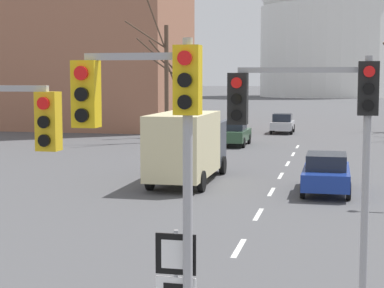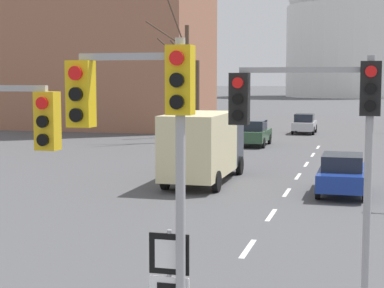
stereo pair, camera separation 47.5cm
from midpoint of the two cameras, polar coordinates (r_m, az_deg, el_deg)
name	(u,v)px [view 1 (the left image)]	position (r m, az deg, el deg)	size (l,w,h in m)	color
lane_stripe_2	(239,248)	(17.82, 3.42, -9.21)	(0.16, 2.00, 0.01)	silver
lane_stripe_3	(258,214)	(22.16, 5.31, -6.24)	(0.16, 2.00, 0.01)	silver
lane_stripe_4	(271,192)	(26.54, 6.56, -4.24)	(0.16, 2.00, 0.01)	silver
lane_stripe_5	(281,176)	(30.96, 7.46, -2.81)	(0.16, 2.00, 0.01)	silver
lane_stripe_6	(288,164)	(35.41, 8.12, -1.74)	(0.16, 2.00, 0.01)	silver
lane_stripe_7	(293,154)	(39.86, 8.64, -0.90)	(0.16, 2.00, 0.01)	silver
lane_stripe_8	(297,147)	(44.32, 9.06, -0.24)	(0.16, 2.00, 0.01)	silver
traffic_signal_centre_tall	(152,128)	(9.06, -5.08, 1.38)	(1.86, 0.34, 5.19)	#9E9EA3
traffic_signal_near_right	(321,122)	(11.84, 10.24, 1.90)	(2.71, 0.34, 5.03)	#9E9EA3
route_sign_post	(176,283)	(9.52, -2.90, -12.27)	(0.60, 0.08, 2.45)	#9E9EA3
sedan_near_left	(326,173)	(26.47, 11.35, -2.51)	(1.91, 4.50, 1.63)	navy
sedan_near_right	(283,123)	(55.11, 7.81, 1.84)	(1.88, 4.07, 1.68)	#B7B7BC
sedan_mid_centre	(234,133)	(44.52, 3.43, 1.01)	(1.95, 4.56, 1.78)	#2D4C33
delivery_truck	(188,145)	(28.54, -0.86, -0.06)	(2.44, 7.20, 3.14)	#333842
bare_tree_left_near	(174,94)	(50.97, -1.85, 4.51)	(2.41, 2.15, 7.67)	brown
bare_tree_left_far	(164,77)	(46.85, -2.75, 5.93)	(2.95, 2.15, 10.55)	brown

